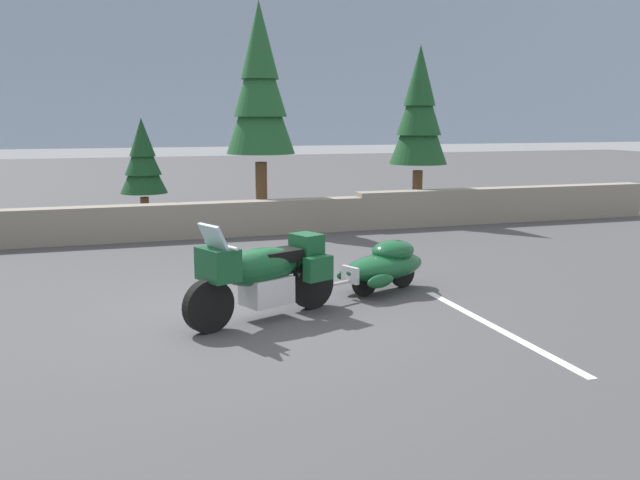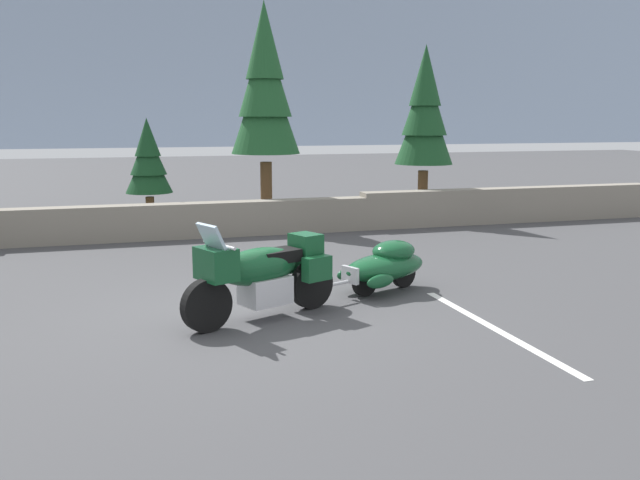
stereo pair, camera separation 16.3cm
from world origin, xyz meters
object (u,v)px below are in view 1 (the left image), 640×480
pine_tree_tall (260,86)px  touring_motorcycle (263,273)px  pine_tree_secondary (143,160)px  pine_tree_far_right (419,112)px  car_shaped_trailer (385,264)px

pine_tree_tall → touring_motorcycle: bearing=-102.6°
touring_motorcycle → pine_tree_secondary: (-1.02, 8.13, 1.01)m
pine_tree_secondary → touring_motorcycle: bearing=-82.9°
pine_tree_secondary → pine_tree_far_right: 6.92m
car_shaped_trailer → pine_tree_secondary: (-3.10, 7.24, 1.22)m
pine_tree_tall → pine_tree_far_right: (4.01, -0.41, -0.58)m
pine_tree_secondary → pine_tree_far_right: (6.80, -0.61, 1.13)m
pine_tree_far_right → pine_tree_tall: bearing=174.1°
touring_motorcycle → car_shaped_trailer: size_ratio=1.01×
car_shaped_trailer → pine_tree_secondary: pine_tree_secondary is taller
pine_tree_secondary → pine_tree_far_right: bearing=-5.2°
touring_motorcycle → pine_tree_tall: (1.77, 7.93, 2.72)m
pine_tree_secondary → pine_tree_far_right: pine_tree_far_right is taller
pine_tree_tall → pine_tree_secondary: size_ratio=2.05×
pine_tree_tall → pine_tree_secondary: bearing=175.9°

